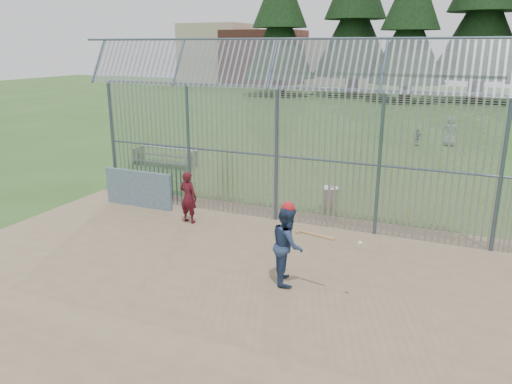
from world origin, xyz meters
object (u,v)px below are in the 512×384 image
at_px(batter, 288,245).
at_px(trash_can, 330,198).
at_px(onlooker, 188,197).
at_px(dugout_wall, 139,189).
at_px(bleacher, 165,156).

bearing_deg(batter, trash_can, -17.78).
relative_size(batter, onlooker, 1.13).
bearing_deg(trash_can, onlooker, -140.67).
distance_m(dugout_wall, trash_can, 6.26).
bearing_deg(bleacher, onlooker, -51.14).
bearing_deg(dugout_wall, onlooker, -16.25).
xyz_separation_m(trash_can, bleacher, (-8.41, 3.13, 0.03)).
distance_m(trash_can, bleacher, 8.97).
xyz_separation_m(batter, onlooker, (-4.05, 2.49, -0.10)).
bearing_deg(trash_can, bleacher, 159.58).
relative_size(batter, bleacher, 0.59).
distance_m(batter, bleacher, 12.34).
bearing_deg(onlooker, batter, 155.13).
bearing_deg(dugout_wall, trash_can, 20.91).
distance_m(batter, trash_can, 5.44).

